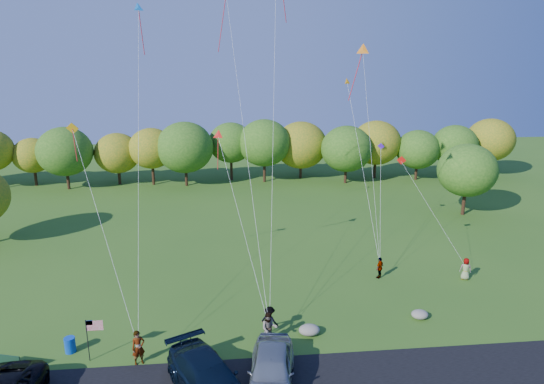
{
  "coord_description": "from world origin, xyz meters",
  "views": [
    {
      "loc": [
        -0.76,
        -23.99,
        15.84
      ],
      "look_at": [
        2.29,
        6.0,
        7.47
      ],
      "focal_mm": 32.0,
      "sensor_mm": 36.0,
      "label": 1
    }
  ],
  "objects_px": {
    "flyer_a": "(138,348)",
    "flyer_e": "(466,269)",
    "flyer_b": "(269,328)",
    "trash_barrel": "(70,345)",
    "flyer_c": "(270,320)",
    "minivan_silver": "(271,370)",
    "park_bench": "(5,362)",
    "minivan_navy": "(208,379)",
    "flyer_d": "(380,268)"
  },
  "relations": [
    {
      "from": "minivan_navy",
      "to": "flyer_d",
      "type": "relative_size",
      "value": 3.8
    },
    {
      "from": "flyer_a",
      "to": "flyer_e",
      "type": "relative_size",
      "value": 1.17
    },
    {
      "from": "flyer_e",
      "to": "park_bench",
      "type": "relative_size",
      "value": 0.88
    },
    {
      "from": "park_bench",
      "to": "flyer_c",
      "type": "bearing_deg",
      "value": 25.17
    },
    {
      "from": "minivan_silver",
      "to": "trash_barrel",
      "type": "distance_m",
      "value": 11.63
    },
    {
      "from": "flyer_c",
      "to": "trash_barrel",
      "type": "bearing_deg",
      "value": 38.12
    },
    {
      "from": "flyer_b",
      "to": "trash_barrel",
      "type": "xyz_separation_m",
      "value": [
        -11.11,
        0.26,
        -0.52
      ]
    },
    {
      "from": "minivan_navy",
      "to": "trash_barrel",
      "type": "height_order",
      "value": "minivan_navy"
    },
    {
      "from": "flyer_c",
      "to": "trash_barrel",
      "type": "distance_m",
      "value": 11.27
    },
    {
      "from": "minivan_silver",
      "to": "flyer_e",
      "type": "bearing_deg",
      "value": 43.77
    },
    {
      "from": "minivan_silver",
      "to": "flyer_d",
      "type": "xyz_separation_m",
      "value": [
        9.26,
        11.59,
        -0.19
      ]
    },
    {
      "from": "minivan_navy",
      "to": "flyer_b",
      "type": "height_order",
      "value": "flyer_b"
    },
    {
      "from": "flyer_b",
      "to": "trash_barrel",
      "type": "relative_size",
      "value": 2.17
    },
    {
      "from": "flyer_a",
      "to": "trash_barrel",
      "type": "xyz_separation_m",
      "value": [
        -4.0,
        1.48,
        -0.53
      ]
    },
    {
      "from": "flyer_a",
      "to": "park_bench",
      "type": "distance_m",
      "value": 6.84
    },
    {
      "from": "minivan_navy",
      "to": "flyer_d",
      "type": "bearing_deg",
      "value": 18.02
    },
    {
      "from": "flyer_c",
      "to": "park_bench",
      "type": "height_order",
      "value": "flyer_c"
    },
    {
      "from": "minivan_navy",
      "to": "flyer_a",
      "type": "distance_m",
      "value": 4.82
    },
    {
      "from": "minivan_navy",
      "to": "flyer_c",
      "type": "height_order",
      "value": "minivan_navy"
    },
    {
      "from": "minivan_navy",
      "to": "flyer_c",
      "type": "bearing_deg",
      "value": 30.48
    },
    {
      "from": "flyer_d",
      "to": "park_bench",
      "type": "height_order",
      "value": "flyer_d"
    },
    {
      "from": "minivan_navy",
      "to": "minivan_silver",
      "type": "distance_m",
      "value": 3.09
    },
    {
      "from": "flyer_e",
      "to": "flyer_a",
      "type": "bearing_deg",
      "value": 38.84
    },
    {
      "from": "flyer_a",
      "to": "flyer_d",
      "type": "distance_m",
      "value": 18.42
    },
    {
      "from": "minivan_navy",
      "to": "flyer_d",
      "type": "height_order",
      "value": "minivan_navy"
    },
    {
      "from": "flyer_a",
      "to": "flyer_c",
      "type": "relative_size",
      "value": 1.12
    },
    {
      "from": "flyer_a",
      "to": "flyer_e",
      "type": "bearing_deg",
      "value": -7.09
    },
    {
      "from": "park_bench",
      "to": "flyer_d",
      "type": "bearing_deg",
      "value": 37.37
    },
    {
      "from": "flyer_a",
      "to": "flyer_d",
      "type": "height_order",
      "value": "flyer_a"
    },
    {
      "from": "minivan_silver",
      "to": "trash_barrel",
      "type": "bearing_deg",
      "value": 168.22
    },
    {
      "from": "flyer_c",
      "to": "trash_barrel",
      "type": "relative_size",
      "value": 1.96
    },
    {
      "from": "minivan_silver",
      "to": "flyer_a",
      "type": "relative_size",
      "value": 2.85
    },
    {
      "from": "trash_barrel",
      "to": "flyer_d",
      "type": "bearing_deg",
      "value": 20.33
    },
    {
      "from": "flyer_c",
      "to": "flyer_d",
      "type": "bearing_deg",
      "value": -108.7
    },
    {
      "from": "flyer_e",
      "to": "park_bench",
      "type": "distance_m",
      "value": 30.27
    },
    {
      "from": "flyer_a",
      "to": "minivan_navy",
      "type": "bearing_deg",
      "value": -65.3
    },
    {
      "from": "flyer_c",
      "to": "trash_barrel",
      "type": "height_order",
      "value": "flyer_c"
    },
    {
      "from": "minivan_navy",
      "to": "flyer_b",
      "type": "distance_m",
      "value": 5.38
    },
    {
      "from": "park_bench",
      "to": "minivan_silver",
      "type": "bearing_deg",
      "value": 5.14
    },
    {
      "from": "trash_barrel",
      "to": "flyer_b",
      "type": "bearing_deg",
      "value": -1.32
    },
    {
      "from": "flyer_d",
      "to": "minivan_navy",
      "type": "bearing_deg",
      "value": -0.72
    },
    {
      "from": "trash_barrel",
      "to": "flyer_c",
      "type": "bearing_deg",
      "value": 3.87
    },
    {
      "from": "flyer_d",
      "to": "trash_barrel",
      "type": "xyz_separation_m",
      "value": [
        -20.1,
        -7.45,
        -0.37
      ]
    },
    {
      "from": "flyer_d",
      "to": "trash_barrel",
      "type": "height_order",
      "value": "flyer_d"
    },
    {
      "from": "flyer_d",
      "to": "flyer_e",
      "type": "relative_size",
      "value": 0.99
    },
    {
      "from": "minivan_navy",
      "to": "flyer_b",
      "type": "xyz_separation_m",
      "value": [
        3.34,
        4.22,
        -0.0
      ]
    },
    {
      "from": "flyer_b",
      "to": "flyer_c",
      "type": "xyz_separation_m",
      "value": [
        0.13,
        1.01,
        -0.09
      ]
    },
    {
      "from": "flyer_d",
      "to": "park_bench",
      "type": "relative_size",
      "value": 0.87
    },
    {
      "from": "flyer_a",
      "to": "park_bench",
      "type": "height_order",
      "value": "flyer_a"
    },
    {
      "from": "minivan_silver",
      "to": "trash_barrel",
      "type": "height_order",
      "value": "minivan_silver"
    }
  ]
}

